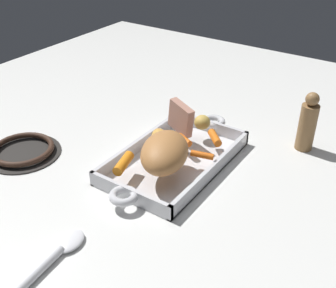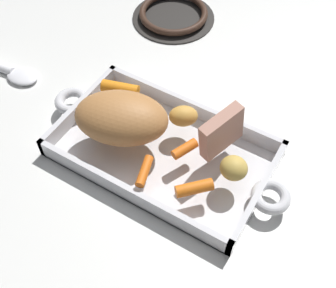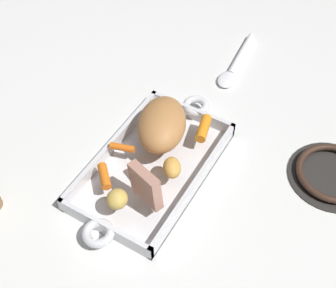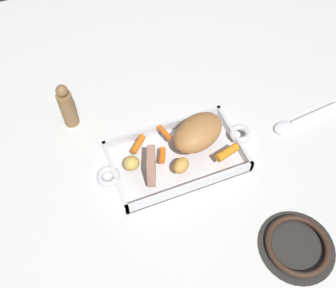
{
  "view_description": "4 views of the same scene",
  "coord_description": "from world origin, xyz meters",
  "px_view_note": "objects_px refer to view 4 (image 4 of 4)",
  "views": [
    {
      "loc": [
        0.72,
        0.46,
        0.58
      ],
      "look_at": [
        -0.0,
        -0.02,
        0.05
      ],
      "focal_mm": 44.82,
      "sensor_mm": 36.0,
      "label": 1
    },
    {
      "loc": [
        -0.23,
        0.37,
        0.61
      ],
      "look_at": [
        -0.02,
        0.02,
        0.07
      ],
      "focal_mm": 45.64,
      "sensor_mm": 36.0,
      "label": 2
    },
    {
      "loc": [
        -0.51,
        -0.34,
        0.81
      ],
      "look_at": [
        0.03,
        -0.02,
        0.08
      ],
      "focal_mm": 49.59,
      "sensor_mm": 36.0,
      "label": 3
    },
    {
      "loc": [
        -0.23,
        -0.53,
        0.92
      ],
      "look_at": [
        -0.02,
        0.02,
        0.06
      ],
      "focal_mm": 40.67,
      "sensor_mm": 36.0,
      "label": 4
    }
  ],
  "objects_px": {
    "roast_slice_outer": "(151,166)",
    "serving_spoon": "(301,120)",
    "baby_carrot_southwest": "(165,133)",
    "potato_golden_small": "(181,165)",
    "roasting_dish": "(176,157)",
    "pork_roast": "(198,132)",
    "baby_carrot_southeast": "(162,154)",
    "baby_carrot_northeast": "(227,152)",
    "potato_corner": "(132,164)",
    "baby_carrot_center_right": "(138,144)",
    "stove_burner_rear": "(297,246)",
    "pepper_mill": "(67,107)"
  },
  "relations": [
    {
      "from": "baby_carrot_southeast",
      "to": "serving_spoon",
      "type": "xyz_separation_m",
      "value": [
        0.44,
        -0.01,
        -0.04
      ]
    },
    {
      "from": "roast_slice_outer",
      "to": "potato_corner",
      "type": "xyz_separation_m",
      "value": [
        -0.04,
        0.04,
        -0.02
      ]
    },
    {
      "from": "potato_golden_small",
      "to": "stove_burner_rear",
      "type": "bearing_deg",
      "value": -56.82
    },
    {
      "from": "baby_carrot_southwest",
      "to": "pepper_mill",
      "type": "xyz_separation_m",
      "value": [
        -0.24,
        0.17,
        0.03
      ]
    },
    {
      "from": "baby_carrot_southeast",
      "to": "pepper_mill",
      "type": "bearing_deg",
      "value": 130.73
    },
    {
      "from": "baby_carrot_northeast",
      "to": "serving_spoon",
      "type": "height_order",
      "value": "baby_carrot_northeast"
    },
    {
      "from": "roast_slice_outer",
      "to": "serving_spoon",
      "type": "xyz_separation_m",
      "value": [
        0.49,
        0.03,
        -0.07
      ]
    },
    {
      "from": "baby_carrot_southeast",
      "to": "stove_burner_rear",
      "type": "xyz_separation_m",
      "value": [
        0.22,
        -0.35,
        -0.04
      ]
    },
    {
      "from": "potato_corner",
      "to": "pork_roast",
      "type": "bearing_deg",
      "value": 5.81
    },
    {
      "from": "pork_roast",
      "to": "serving_spoon",
      "type": "relative_size",
      "value": 0.68
    },
    {
      "from": "pork_roast",
      "to": "roast_slice_outer",
      "type": "xyz_separation_m",
      "value": [
        -0.16,
        -0.06,
        0.0
      ]
    },
    {
      "from": "baby_carrot_center_right",
      "to": "baby_carrot_northeast",
      "type": "height_order",
      "value": "baby_carrot_northeast"
    },
    {
      "from": "roasting_dish",
      "to": "pepper_mill",
      "type": "height_order",
      "value": "pepper_mill"
    },
    {
      "from": "baby_carrot_center_right",
      "to": "pepper_mill",
      "type": "bearing_deg",
      "value": 130.3
    },
    {
      "from": "roasting_dish",
      "to": "baby_carrot_center_right",
      "type": "bearing_deg",
      "value": 147.73
    },
    {
      "from": "roast_slice_outer",
      "to": "pepper_mill",
      "type": "distance_m",
      "value": 0.32
    },
    {
      "from": "baby_carrot_southwest",
      "to": "baby_carrot_center_right",
      "type": "height_order",
      "value": "baby_carrot_center_right"
    },
    {
      "from": "baby_carrot_southwest",
      "to": "pepper_mill",
      "type": "distance_m",
      "value": 0.29
    },
    {
      "from": "roasting_dish",
      "to": "potato_corner",
      "type": "xyz_separation_m",
      "value": [
        -0.13,
        -0.0,
        0.04
      ]
    },
    {
      "from": "pork_roast",
      "to": "baby_carrot_southeast",
      "type": "distance_m",
      "value": 0.12
    },
    {
      "from": "potato_golden_small",
      "to": "serving_spoon",
      "type": "distance_m",
      "value": 0.42
    },
    {
      "from": "baby_carrot_center_right",
      "to": "stove_burner_rear",
      "type": "distance_m",
      "value": 0.49
    },
    {
      "from": "baby_carrot_southeast",
      "to": "potato_golden_small",
      "type": "height_order",
      "value": "potato_golden_small"
    },
    {
      "from": "baby_carrot_southeast",
      "to": "potato_golden_small",
      "type": "xyz_separation_m",
      "value": [
        0.03,
        -0.06,
        0.01
      ]
    },
    {
      "from": "potato_corner",
      "to": "stove_burner_rear",
      "type": "height_order",
      "value": "potato_corner"
    },
    {
      "from": "baby_carrot_center_right",
      "to": "serving_spoon",
      "type": "xyz_separation_m",
      "value": [
        0.49,
        -0.07,
        -0.04
      ]
    },
    {
      "from": "baby_carrot_center_right",
      "to": "pepper_mill",
      "type": "xyz_separation_m",
      "value": [
        -0.15,
        0.18,
        0.03
      ]
    },
    {
      "from": "roasting_dish",
      "to": "roast_slice_outer",
      "type": "bearing_deg",
      "value": -155.69
    },
    {
      "from": "baby_carrot_southeast",
      "to": "baby_carrot_northeast",
      "type": "xyz_separation_m",
      "value": [
        0.17,
        -0.06,
        0.0
      ]
    },
    {
      "from": "baby_carrot_center_right",
      "to": "potato_golden_small",
      "type": "relative_size",
      "value": 1.16
    },
    {
      "from": "baby_carrot_southwest",
      "to": "baby_carrot_center_right",
      "type": "xyz_separation_m",
      "value": [
        -0.08,
        -0.01,
        0.0
      ]
    },
    {
      "from": "baby_carrot_northeast",
      "to": "pepper_mill",
      "type": "bearing_deg",
      "value": 141.44
    },
    {
      "from": "pork_roast",
      "to": "baby_carrot_center_right",
      "type": "relative_size",
      "value": 2.69
    },
    {
      "from": "roasting_dish",
      "to": "potato_corner",
      "type": "height_order",
      "value": "potato_corner"
    },
    {
      "from": "baby_carrot_southeast",
      "to": "baby_carrot_northeast",
      "type": "bearing_deg",
      "value": -19.67
    },
    {
      "from": "baby_carrot_southeast",
      "to": "potato_corner",
      "type": "relative_size",
      "value": 1.01
    },
    {
      "from": "baby_carrot_southwest",
      "to": "baby_carrot_northeast",
      "type": "relative_size",
      "value": 0.79
    },
    {
      "from": "pork_roast",
      "to": "serving_spoon",
      "type": "distance_m",
      "value": 0.34
    },
    {
      "from": "roast_slice_outer",
      "to": "potato_golden_small",
      "type": "distance_m",
      "value": 0.08
    },
    {
      "from": "roast_slice_outer",
      "to": "serving_spoon",
      "type": "bearing_deg",
      "value": 3.38
    },
    {
      "from": "baby_carrot_southwest",
      "to": "potato_corner",
      "type": "height_order",
      "value": "potato_corner"
    },
    {
      "from": "baby_carrot_northeast",
      "to": "potato_golden_small",
      "type": "bearing_deg",
      "value": 178.52
    },
    {
      "from": "pork_roast",
      "to": "baby_carrot_southwest",
      "type": "xyz_separation_m",
      "value": [
        -0.08,
        0.05,
        -0.03
      ]
    },
    {
      "from": "baby_carrot_southwest",
      "to": "serving_spoon",
      "type": "bearing_deg",
      "value": -11.07
    },
    {
      "from": "roasting_dish",
      "to": "potato_corner",
      "type": "bearing_deg",
      "value": -178.58
    },
    {
      "from": "roasting_dish",
      "to": "baby_carrot_northeast",
      "type": "bearing_deg",
      "value": -24.42
    },
    {
      "from": "baby_carrot_northeast",
      "to": "potato_golden_small",
      "type": "distance_m",
      "value": 0.13
    },
    {
      "from": "potato_golden_small",
      "to": "roast_slice_outer",
      "type": "bearing_deg",
      "value": 169.4
    },
    {
      "from": "roast_slice_outer",
      "to": "baby_carrot_southeast",
      "type": "relative_size",
      "value": 1.75
    },
    {
      "from": "baby_carrot_southwest",
      "to": "stove_burner_rear",
      "type": "height_order",
      "value": "baby_carrot_southwest"
    }
  ]
}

